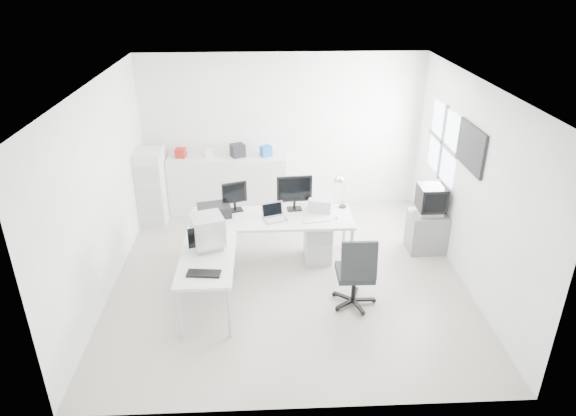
{
  "coord_description": "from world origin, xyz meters",
  "views": [
    {
      "loc": [
        -0.31,
        -6.36,
        4.17
      ],
      "look_at": [
        0.0,
        0.2,
        1.0
      ],
      "focal_mm": 32.0,
      "sensor_mm": 36.0,
      "label": 1
    }
  ],
  "objects_px": {
    "side_desk": "(209,282)",
    "tv_cabinet": "(427,232)",
    "drawer_pedestal": "(318,241)",
    "inkjet_printer": "(214,210)",
    "laser_printer": "(321,204)",
    "crt_monitor": "(208,233)",
    "sideboard": "(228,184)",
    "laptop": "(275,213)",
    "lcd_monitor_small": "(235,196)",
    "lcd_monitor_large": "(294,193)",
    "filing_cabinet": "(151,187)",
    "office_chair": "(355,269)",
    "main_desk": "(272,239)",
    "crt_tv": "(431,200)"
  },
  "relations": [
    {
      "from": "laptop",
      "to": "laser_printer",
      "type": "relative_size",
      "value": 1.01
    },
    {
      "from": "lcd_monitor_small",
      "to": "sideboard",
      "type": "bearing_deg",
      "value": 79.38
    },
    {
      "from": "inkjet_printer",
      "to": "laser_printer",
      "type": "xyz_separation_m",
      "value": [
        1.6,
        0.12,
        0.02
      ]
    },
    {
      "from": "side_desk",
      "to": "sideboard",
      "type": "height_order",
      "value": "sideboard"
    },
    {
      "from": "drawer_pedestal",
      "to": "crt_tv",
      "type": "height_order",
      "value": "crt_tv"
    },
    {
      "from": "laptop",
      "to": "tv_cabinet",
      "type": "distance_m",
      "value": 2.48
    },
    {
      "from": "drawer_pedestal",
      "to": "sideboard",
      "type": "bearing_deg",
      "value": 129.46
    },
    {
      "from": "drawer_pedestal",
      "to": "sideboard",
      "type": "height_order",
      "value": "sideboard"
    },
    {
      "from": "office_chair",
      "to": "sideboard",
      "type": "distance_m",
      "value": 3.48
    },
    {
      "from": "side_desk",
      "to": "laser_printer",
      "type": "distance_m",
      "value": 2.13
    },
    {
      "from": "drawer_pedestal",
      "to": "crt_tv",
      "type": "xyz_separation_m",
      "value": [
        1.75,
        0.19,
        0.56
      ]
    },
    {
      "from": "side_desk",
      "to": "lcd_monitor_large",
      "type": "relative_size",
      "value": 2.53
    },
    {
      "from": "drawer_pedestal",
      "to": "lcd_monitor_large",
      "type": "bearing_deg",
      "value": 150.26
    },
    {
      "from": "filing_cabinet",
      "to": "sideboard",
      "type": "bearing_deg",
      "value": 17.13
    },
    {
      "from": "main_desk",
      "to": "lcd_monitor_large",
      "type": "bearing_deg",
      "value": 35.54
    },
    {
      "from": "lcd_monitor_small",
      "to": "crt_monitor",
      "type": "distance_m",
      "value": 1.14
    },
    {
      "from": "inkjet_printer",
      "to": "crt_monitor",
      "type": "bearing_deg",
      "value": -104.37
    },
    {
      "from": "crt_monitor",
      "to": "office_chair",
      "type": "bearing_deg",
      "value": -27.03
    },
    {
      "from": "drawer_pedestal",
      "to": "crt_tv",
      "type": "bearing_deg",
      "value": 6.05
    },
    {
      "from": "tv_cabinet",
      "to": "sideboard",
      "type": "xyz_separation_m",
      "value": [
        -3.21,
        1.59,
        0.21
      ]
    },
    {
      "from": "laptop",
      "to": "office_chair",
      "type": "bearing_deg",
      "value": -64.86
    },
    {
      "from": "side_desk",
      "to": "tv_cabinet",
      "type": "xyz_separation_m",
      "value": [
        3.3,
        1.34,
        -0.06
      ]
    },
    {
      "from": "side_desk",
      "to": "office_chair",
      "type": "distance_m",
      "value": 1.92
    },
    {
      "from": "inkjet_printer",
      "to": "filing_cabinet",
      "type": "distance_m",
      "value": 1.8
    },
    {
      "from": "laser_printer",
      "to": "office_chair",
      "type": "bearing_deg",
      "value": -61.52
    },
    {
      "from": "lcd_monitor_large",
      "to": "laser_printer",
      "type": "height_order",
      "value": "lcd_monitor_large"
    },
    {
      "from": "filing_cabinet",
      "to": "side_desk",
      "type": "bearing_deg",
      "value": -64.62
    },
    {
      "from": "laser_printer",
      "to": "side_desk",
      "type": "bearing_deg",
      "value": -124.96
    },
    {
      "from": "drawer_pedestal",
      "to": "inkjet_printer",
      "type": "height_order",
      "value": "inkjet_printer"
    },
    {
      "from": "side_desk",
      "to": "inkjet_printer",
      "type": "bearing_deg",
      "value": 90.0
    },
    {
      "from": "drawer_pedestal",
      "to": "laser_printer",
      "type": "distance_m",
      "value": 0.58
    },
    {
      "from": "inkjet_printer",
      "to": "sideboard",
      "type": "relative_size",
      "value": 0.22
    },
    {
      "from": "drawer_pedestal",
      "to": "side_desk",
      "type": "bearing_deg",
      "value": -143.43
    },
    {
      "from": "crt_monitor",
      "to": "tv_cabinet",
      "type": "xyz_separation_m",
      "value": [
        3.3,
        1.09,
        -0.66
      ]
    },
    {
      "from": "main_desk",
      "to": "laser_printer",
      "type": "height_order",
      "value": "laser_printer"
    },
    {
      "from": "lcd_monitor_small",
      "to": "crt_tv",
      "type": "distance_m",
      "value": 3.0
    },
    {
      "from": "drawer_pedestal",
      "to": "lcd_monitor_small",
      "type": "distance_m",
      "value": 1.44
    },
    {
      "from": "side_desk",
      "to": "filing_cabinet",
      "type": "bearing_deg",
      "value": 115.38
    },
    {
      "from": "drawer_pedestal",
      "to": "office_chair",
      "type": "height_order",
      "value": "office_chair"
    },
    {
      "from": "drawer_pedestal",
      "to": "office_chair",
      "type": "bearing_deg",
      "value": -73.04
    },
    {
      "from": "sideboard",
      "to": "office_chair",
      "type": "bearing_deg",
      "value": -58.4
    },
    {
      "from": "lcd_monitor_large",
      "to": "laptop",
      "type": "xyz_separation_m",
      "value": [
        -0.3,
        -0.35,
        -0.16
      ]
    },
    {
      "from": "lcd_monitor_small",
      "to": "laser_printer",
      "type": "relative_size",
      "value": 1.36
    },
    {
      "from": "main_desk",
      "to": "lcd_monitor_small",
      "type": "xyz_separation_m",
      "value": [
        -0.55,
        0.25,
        0.61
      ]
    },
    {
      "from": "main_desk",
      "to": "crt_tv",
      "type": "relative_size",
      "value": 4.8
    },
    {
      "from": "inkjet_printer",
      "to": "office_chair",
      "type": "distance_m",
      "value": 2.3
    },
    {
      "from": "lcd_monitor_small",
      "to": "lcd_monitor_large",
      "type": "bearing_deg",
      "value": -18.24
    },
    {
      "from": "laser_printer",
      "to": "office_chair",
      "type": "relative_size",
      "value": 0.33
    },
    {
      "from": "drawer_pedestal",
      "to": "lcd_monitor_small",
      "type": "xyz_separation_m",
      "value": [
        -1.25,
        0.2,
        0.69
      ]
    },
    {
      "from": "tv_cabinet",
      "to": "filing_cabinet",
      "type": "bearing_deg",
      "value": 165.17
    }
  ]
}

